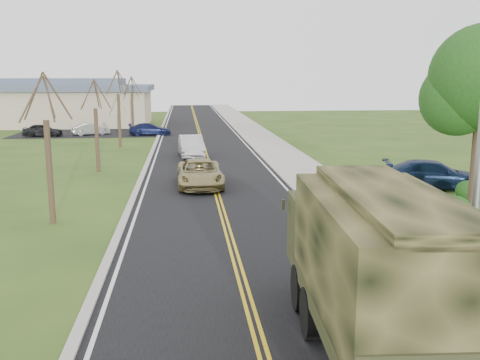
{
  "coord_description": "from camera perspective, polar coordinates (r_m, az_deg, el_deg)",
  "views": [
    {
      "loc": [
        -1.6,
        -11.75,
        5.9
      ],
      "look_at": [
        0.59,
        9.2,
        1.8
      ],
      "focal_mm": 40.0,
      "sensor_mm": 36.0,
      "label": 1
    }
  ],
  "objects": [
    {
      "name": "curb_right",
      "position": [
        52.39,
        0.36,
        4.62
      ],
      "size": [
        0.3,
        120.0,
        0.12
      ],
      "primitive_type": "cube",
      "color": "#9E998E",
      "rests_on": "ground"
    },
    {
      "name": "bare_tree_d",
      "position": [
        58.1,
        -11.4,
        7.5
      ],
      "size": [
        1.88,
        2.2,
        5.91
      ],
      "color": "#38281C",
      "rests_on": "ground"
    },
    {
      "name": "street_light",
      "position": [
        13.07,
        23.93,
        3.62
      ],
      "size": [
        1.65,
        0.22,
        8.0
      ],
      "color": "gray",
      "rests_on": "ground"
    },
    {
      "name": "ground",
      "position": [
        13.24,
        1.64,
        -15.45
      ],
      "size": [
        160.0,
        160.0,
        0.0
      ],
      "primitive_type": "plane",
      "color": "#2A4517",
      "rests_on": "ground"
    },
    {
      "name": "lot_car_silver",
      "position": [
        56.61,
        -15.64,
        5.25
      ],
      "size": [
        3.9,
        2.5,
        1.21
      ],
      "primitive_type": "imported",
      "rotation": [
        0.0,
        0.0,
        1.93
      ],
      "color": "#9D9EA2",
      "rests_on": "ground"
    },
    {
      "name": "curb_left",
      "position": [
        52.14,
        -8.77,
        4.45
      ],
      "size": [
        0.3,
        120.0,
        0.1
      ],
      "primitive_type": "cube",
      "color": "#9E998E",
      "rests_on": "ground"
    },
    {
      "name": "lot_car_navy",
      "position": [
        55.1,
        -9.59,
        5.36
      ],
      "size": [
        4.35,
        2.03,
        1.23
      ],
      "primitive_type": "imported",
      "rotation": [
        0.0,
        0.0,
        1.64
      ],
      "color": "#10163C",
      "rests_on": "ground"
    },
    {
      "name": "lot_car_dark",
      "position": [
        56.56,
        -20.29,
        5.0
      ],
      "size": [
        3.78,
        1.56,
        1.28
      ],
      "primitive_type": "imported",
      "rotation": [
        0.0,
        0.0,
        1.56
      ],
      "color": "black",
      "rests_on": "ground"
    },
    {
      "name": "bare_tree_a",
      "position": [
        22.65,
        -19.73,
        2.05
      ],
      "size": [
        1.93,
        2.26,
        6.08
      ],
      "color": "#38281C",
      "rests_on": "ground"
    },
    {
      "name": "suv_champagne",
      "position": [
        29.04,
        -4.31,
        0.71
      ],
      "size": [
        2.5,
        5.24,
        1.44
      ],
      "primitive_type": "imported",
      "rotation": [
        0.0,
        0.0,
        0.02
      ],
      "color": "#9D8E58",
      "rests_on": "ground"
    },
    {
      "name": "sedan_silver",
      "position": [
        39.87,
        -5.23,
        3.61
      ],
      "size": [
        2.0,
        4.9,
        1.58
      ],
      "primitive_type": "imported",
      "rotation": [
        0.0,
        0.0,
        0.07
      ],
      "color": "silver",
      "rests_on": "ground"
    },
    {
      "name": "bare_tree_b",
      "position": [
        34.35,
        -15.06,
        4.92
      ],
      "size": [
        1.83,
        2.14,
        5.73
      ],
      "color": "#38281C",
      "rests_on": "ground"
    },
    {
      "name": "utility_box_far",
      "position": [
        15.35,
        18.61,
        -10.48
      ],
      "size": [
        0.57,
        0.47,
        0.65
      ],
      "primitive_type": "cube",
      "rotation": [
        0.0,
        0.0,
        -0.04
      ],
      "color": "#1B4C1F",
      "rests_on": "sidewalk_right"
    },
    {
      "name": "commercial_building",
      "position": [
        69.3,
        -18.13,
        7.82
      ],
      "size": [
        25.5,
        21.5,
        5.65
      ],
      "color": "tan",
      "rests_on": "ground"
    },
    {
      "name": "bare_tree_c",
      "position": [
        46.17,
        -12.78,
        6.87
      ],
      "size": [
        2.04,
        2.39,
        6.42
      ],
      "color": "#38281C",
      "rests_on": "ground"
    },
    {
      "name": "road",
      "position": [
        52.11,
        -4.19,
        4.49
      ],
      "size": [
        8.0,
        120.0,
        0.01
      ],
      "primitive_type": "cube",
      "color": "black",
      "rests_on": "ground"
    },
    {
      "name": "military_truck",
      "position": [
        11.53,
        14.2,
        -8.22
      ],
      "size": [
        3.06,
        7.73,
        3.79
      ],
      "rotation": [
        0.0,
        0.0,
        -0.06
      ],
      "color": "black",
      "rests_on": "ground"
    },
    {
      "name": "sidewalk_right",
      "position": [
        52.61,
        2.26,
        4.63
      ],
      "size": [
        3.2,
        120.0,
        0.1
      ],
      "primitive_type": "cube",
      "color": "#9E998E",
      "rests_on": "ground"
    },
    {
      "name": "pickup_navy",
      "position": [
        30.22,
        19.91,
        0.54
      ],
      "size": [
        5.53,
        3.29,
        1.5
      ],
      "primitive_type": "imported",
      "rotation": [
        0.0,
        0.0,
        1.33
      ],
      "color": "#0E1C36",
      "rests_on": "ground"
    }
  ]
}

